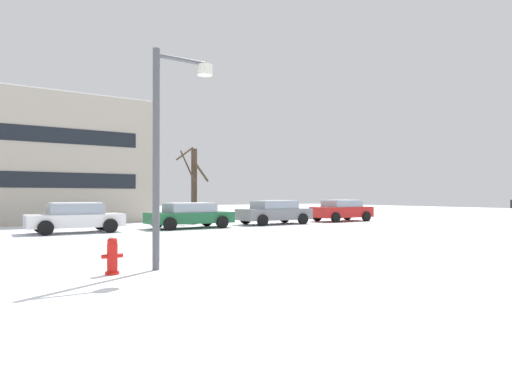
{
  "coord_description": "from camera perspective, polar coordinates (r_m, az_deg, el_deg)",
  "views": [
    {
      "loc": [
        -1.18,
        -11.66,
        1.67
      ],
      "look_at": [
        10.03,
        5.61,
        1.85
      ],
      "focal_mm": 30.87,
      "sensor_mm": 36.0,
      "label": 1
    }
  ],
  "objects": [
    {
      "name": "tree_far_left",
      "position": [
        26.1,
        -8.03,
        0.99
      ],
      "size": [
        1.85,
        1.87,
        4.66
      ],
      "color": "#423326",
      "rests_on": "ground"
    },
    {
      "name": "parked_car_gray",
      "position": [
        25.92,
        2.38,
        -2.59
      ],
      "size": [
        4.38,
        2.1,
        1.41
      ],
      "color": "slate",
      "rests_on": "ground"
    },
    {
      "name": "street_lamp",
      "position": [
        10.36,
        -11.38,
        7.34
      ],
      "size": [
        1.48,
        0.36,
        5.01
      ],
      "color": "#4C4F54",
      "rests_on": "ground"
    },
    {
      "name": "fire_hydrant",
      "position": [
        9.93,
        -18.12,
        -7.73
      ],
      "size": [
        0.44,
        0.3,
        0.83
      ],
      "color": "red",
      "rests_on": "ground"
    },
    {
      "name": "ground_plane",
      "position": [
        11.84,
        -27.24,
        -8.56
      ],
      "size": [
        120.0,
        120.0,
        0.0
      ],
      "primitive_type": "plane",
      "color": "white"
    },
    {
      "name": "parked_car_green",
      "position": [
        22.97,
        -8.6,
        -2.96
      ],
      "size": [
        4.39,
        2.09,
        1.32
      ],
      "color": "#1E6038",
      "rests_on": "ground"
    },
    {
      "name": "building_far_left",
      "position": [
        32.45,
        -25.81,
        3.5
      ],
      "size": [
        11.64,
        9.62,
        7.82
      ],
      "color": "#B2A899",
      "rests_on": "ground"
    },
    {
      "name": "parked_car_white",
      "position": [
        21.51,
        -22.36,
        -3.04
      ],
      "size": [
        4.11,
        2.02,
        1.37
      ],
      "color": "white",
      "rests_on": "ground"
    },
    {
      "name": "road_surface",
      "position": [
        15.38,
        -28.58,
        -6.67
      ],
      "size": [
        80.0,
        9.16,
        0.0
      ],
      "color": "silver",
      "rests_on": "ground"
    },
    {
      "name": "parked_car_red",
      "position": [
        29.51,
        11.05,
        -2.32
      ],
      "size": [
        4.17,
        2.03,
        1.42
      ],
      "color": "red",
      "rests_on": "ground"
    }
  ]
}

